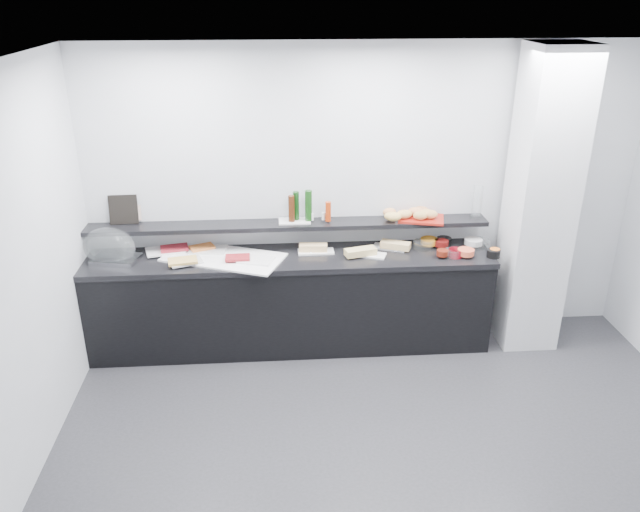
{
  "coord_description": "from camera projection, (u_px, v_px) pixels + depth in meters",
  "views": [
    {
      "loc": [
        -0.8,
        -3.38,
        3.12
      ],
      "look_at": [
        -0.45,
        1.45,
        1.0
      ],
      "focal_mm": 35.0,
      "sensor_mm": 36.0,
      "label": 1
    }
  ],
  "objects": [
    {
      "name": "print_art",
      "position": [
        130.0,
        208.0,
        5.56
      ],
      "size": [
        0.18,
        0.06,
        0.22
      ],
      "primitive_type": "cube",
      "rotation": [
        -0.21,
        0.0,
        0.04
      ],
      "color": "#D3A598",
      "rests_on": "framed_print"
    },
    {
      "name": "platter_cheese",
      "position": [
        186.0,
        262.0,
        5.37
      ],
      "size": [
        0.32,
        0.26,
        0.01
      ],
      "primitive_type": "cube",
      "rotation": [
        0.0,
        0.0,
        0.35
      ],
      "color": "silver",
      "rests_on": "linen_runner"
    },
    {
      "name": "cloche_dome",
      "position": [
        109.0,
        247.0,
        5.41
      ],
      "size": [
        0.53,
        0.41,
        0.34
      ],
      "primitive_type": "ellipsoid",
      "rotation": [
        0.0,
        0.0,
        -0.24
      ],
      "color": "white",
      "rests_on": "cloche_base"
    },
    {
      "name": "platter_meat_a",
      "position": [
        165.0,
        250.0,
        5.6
      ],
      "size": [
        0.38,
        0.31,
        0.01
      ],
      "primitive_type": "cube",
      "rotation": [
        0.0,
        0.0,
        0.28
      ],
      "color": "white",
      "rests_on": "linen_runner"
    },
    {
      "name": "bread_roll_midw",
      "position": [
        404.0,
        214.0,
        5.62
      ],
      "size": [
        0.16,
        0.12,
        0.08
      ],
      "primitive_type": "ellipsoid",
      "rotation": [
        0.0,
        0.0,
        0.16
      ],
      "color": "tan",
      "rests_on": "bread_tray"
    },
    {
      "name": "carafe",
      "position": [
        477.0,
        202.0,
        5.66
      ],
      "size": [
        0.11,
        0.11,
        0.3
      ],
      "primitive_type": "cylinder",
      "rotation": [
        0.0,
        0.0,
        0.18
      ],
      "color": "white",
      "rests_on": "wall_shelf"
    },
    {
      "name": "fill_red_jam",
      "position": [
        443.0,
        253.0,
        5.48
      ],
      "size": [
        0.11,
        0.11,
        0.05
      ],
      "primitive_type": "cylinder",
      "rotation": [
        0.0,
        0.0,
        0.02
      ],
      "color": "#5C190D",
      "rests_on": "bowl_red_jam"
    },
    {
      "name": "platter_salmon",
      "position": [
        208.0,
        249.0,
        5.62
      ],
      "size": [
        0.35,
        0.25,
        0.01
      ],
      "primitive_type": "cube",
      "rotation": [
        0.0,
        0.0,
        -0.12
      ],
      "color": "silver",
      "rests_on": "linen_runner"
    },
    {
      "name": "cloche_base",
      "position": [
        116.0,
        259.0,
        5.42
      ],
      "size": [
        0.43,
        0.34,
        0.04
      ],
      "primitive_type": "cube",
      "rotation": [
        0.0,
        0.0,
        -0.22
      ],
      "color": "#B9BBC0",
      "rests_on": "counter_top"
    },
    {
      "name": "bowl_glass_salmon",
      "position": [
        452.0,
        254.0,
        5.5
      ],
      "size": [
        0.17,
        0.17,
        0.07
      ],
      "primitive_type": "cylinder",
      "rotation": [
        0.0,
        0.0,
        0.25
      ],
      "color": "white",
      "rests_on": "counter_top"
    },
    {
      "name": "shaker_pepper",
      "position": [
        323.0,
        216.0,
        5.62
      ],
      "size": [
        0.03,
        0.03,
        0.07
      ],
      "primitive_type": "cylinder",
      "rotation": [
        0.0,
        0.0,
        0.02
      ],
      "color": "silver",
      "rests_on": "condiment_tray"
    },
    {
      "name": "bottle_green_b",
      "position": [
        309.0,
        206.0,
        5.56
      ],
      "size": [
        0.08,
        0.08,
        0.28
      ],
      "primitive_type": "cylinder",
      "rotation": [
        0.0,
        0.0,
        -0.3
      ],
      "color": "#123B10",
      "rests_on": "condiment_tray"
    },
    {
      "name": "sandwich_food_mid",
      "position": [
        360.0,
        252.0,
        5.51
      ],
      "size": [
        0.3,
        0.17,
        0.06
      ],
      "primitive_type": "cube",
      "rotation": [
        0.0,
        0.0,
        0.26
      ],
      "color": "tan",
      "rests_on": "sandwich_plate_mid"
    },
    {
      "name": "fill_black_jam",
      "position": [
        441.0,
        243.0,
        5.69
      ],
      "size": [
        0.14,
        0.14,
        0.05
      ],
      "primitive_type": "cylinder",
      "rotation": [
        0.0,
        0.0,
        0.09
      ],
      "color": "#61100D",
      "rests_on": "bowl_black_jam"
    },
    {
      "name": "bowl_red_jam",
      "position": [
        455.0,
        253.0,
        5.51
      ],
      "size": [
        0.13,
        0.13,
        0.07
      ],
      "primitive_type": "cylinder",
      "rotation": [
        0.0,
        0.0,
        0.03
      ],
      "color": "maroon",
      "rests_on": "counter_top"
    },
    {
      "name": "tongs_left",
      "position": [
        317.0,
        250.0,
        5.6
      ],
      "size": [
        0.14,
        0.09,
        0.01
      ],
      "primitive_type": "cylinder",
      "rotation": [
        0.0,
        1.57,
        0.53
      ],
      "color": "#B9BCC1",
      "rests_on": "sandwich_plate_left"
    },
    {
      "name": "condiment_tray",
      "position": [
        295.0,
        221.0,
        5.62
      ],
      "size": [
        0.28,
        0.18,
        0.01
      ],
      "primitive_type": "cube",
      "rotation": [
        0.0,
        0.0,
        0.0
      ],
      "color": "white",
      "rests_on": "wall_shelf"
    },
    {
      "name": "food_meat_a",
      "position": [
        174.0,
        248.0,
        5.6
      ],
      "size": [
        0.27,
        0.2,
        0.02
      ],
      "primitive_type": "cube",
      "rotation": [
        0.0,
        0.0,
        0.21
      ],
      "color": "maroon",
      "rests_on": "platter_meat_a"
    },
    {
      "name": "bread_tray",
      "position": [
        421.0,
        219.0,
        5.67
      ],
      "size": [
        0.46,
        0.37,
        0.02
      ],
      "primitive_type": "cube",
      "rotation": [
        0.0,
        0.0,
        -0.25
      ],
      "color": "maroon",
      "rests_on": "wall_shelf"
    },
    {
      "name": "bread_roll_s",
      "position": [
        420.0,
        216.0,
        5.59
      ],
      "size": [
        0.14,
        0.1,
        0.08
      ],
      "primitive_type": "ellipsoid",
      "rotation": [
        0.0,
        0.0,
        -0.12
      ],
      "color": "tan",
      "rests_on": "bread_tray"
    },
    {
      "name": "bowl_black_fruit",
      "position": [
        493.0,
        253.0,
        5.5
      ],
      "size": [
        0.14,
        0.14,
        0.07
      ],
      "primitive_type": "cylinder",
      "rotation": [
        0.0,
        0.0,
        -0.26
      ],
      "color": "black",
      "rests_on": "counter_top"
    },
    {
      "name": "counter_top",
      "position": [
        290.0,
        258.0,
        5.55
      ],
      "size": [
        3.62,
        0.62,
        0.05
      ],
      "primitive_type": "cube",
      "color": "black",
      "rests_on": "buffet_cabinet"
    },
    {
      "name": "sandwich_plate_right",
      "position": [
        389.0,
        247.0,
        5.7
      ],
      "size": [
        0.33,
        0.24,
        0.01
      ],
      "primitive_type": "cube",
      "rotation": [
        0.0,
        0.0,
        -0.42
      ],
      "color": "silver",
      "rests_on": "counter_top"
    },
    {
      "name": "food_salmon",
      "position": [
        202.0,
        247.0,
        5.62
      ],
      "size": [
        0.25,
        0.21,
        0.02
      ],
      "primitive_type": "cube",
      "rotation": [
        0.0,
        0.0,
        0.42
      ],
      "color": "orange",
      "rests_on": "platter_salmon"
    },
    {
      "name": "fill_glass_cream",
      "position": [
        473.0,
        242.0,
        5.72
      ],
      "size": [
        0.21,
        0.21,
        0.05
      ],
      "primitive_type": "cylinder",
      "rotation": [
        0.0,
        0.0,
        0.38
      ],
      "color": "silver",
      "rests_on": "bowl_glass_cream"
    },
    {
      "name": "tongs_mid",
      "position": [
        361.0,
        254.0,
        5.53
      ],
      "size": [
        0.16,
        0.05,
        0.01
      ],
      "primitive_type": "cylinder",
      "rotation": [
        0.0,
        1.57,
        0.28
      ],
      "color": "#B4B7BC",
      "rests_on": "sandwich_plate_mid"
    },
    {
      "name": "platter_meat_b",
      "position": [
        256.0,
        260.0,
        5.4
      ],
      "size": [
        0.34,
        0.28,
        0.01
      ],
      "primitive_type": "cube",
      "rotation": [
        0.0,
        0.0,
        -0.3
      ],
      "color": "white",
      "rests_on": "linen_runner"
    },
    {
      "name": "bread_roll_nw",
      "position": [
        390.0,
        212.0,
        5.67
      ],
      "size": [
        0.13,
        0.08,
        0.08
      ],
      "primitive_type": "ellipsoid",
      "rotation": [
        0.0,
        0.0,
        0.04
      ],
      "color": "#CF884F",
      "rests_on": "bread_tray"
    },
    {
      "name": "back_wall",
      "position": [
        365.0,
        195.0,
        5.68
      ],
      "size": [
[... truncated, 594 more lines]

